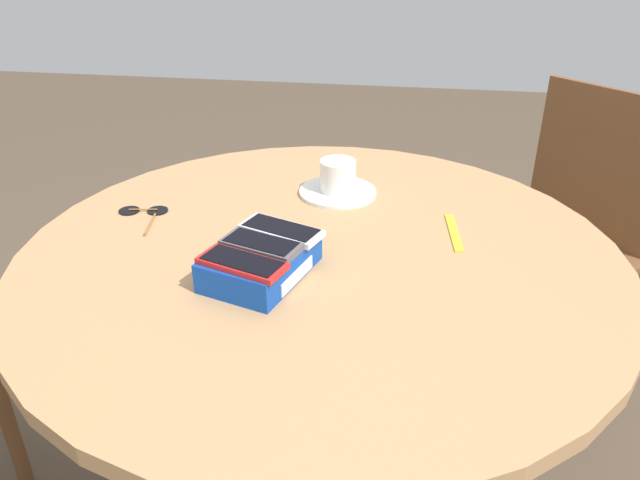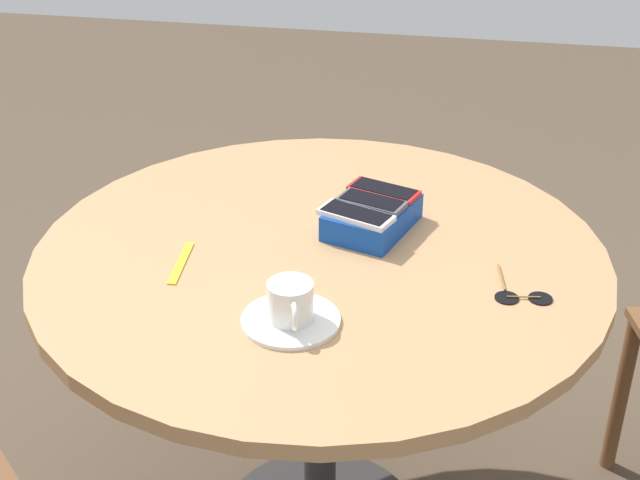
# 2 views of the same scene
# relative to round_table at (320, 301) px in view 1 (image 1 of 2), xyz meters

# --- Properties ---
(round_table) EXTENTS (1.09, 1.09, 0.74)m
(round_table) POSITION_rel_round_table_xyz_m (0.00, 0.00, 0.00)
(round_table) COLOR #2D2D2D
(round_table) RESTS_ON ground_plane
(phone_box) EXTENTS (0.22, 0.19, 0.05)m
(phone_box) POSITION_rel_round_table_xyz_m (-0.10, 0.08, 0.14)
(phone_box) COLOR #0F42AD
(phone_box) RESTS_ON round_table
(phone_red) EXTENTS (0.10, 0.15, 0.01)m
(phone_red) POSITION_rel_round_table_xyz_m (-0.16, 0.10, 0.17)
(phone_red) COLOR red
(phone_red) RESTS_ON phone_box
(phone_gray) EXTENTS (0.10, 0.14, 0.01)m
(phone_gray) POSITION_rel_round_table_xyz_m (-0.10, 0.08, 0.17)
(phone_gray) COLOR #515156
(phone_gray) RESTS_ON phone_box
(phone_white) EXTENTS (0.11, 0.16, 0.01)m
(phone_white) POSITION_rel_round_table_xyz_m (-0.04, 0.06, 0.17)
(phone_white) COLOR silver
(phone_white) RESTS_ON phone_box
(saucer) EXTENTS (0.17, 0.17, 0.01)m
(saucer) POSITION_rel_round_table_xyz_m (0.25, 0.00, 0.12)
(saucer) COLOR white
(saucer) RESTS_ON round_table
(coffee_cup) EXTENTS (0.10, 0.08, 0.07)m
(coffee_cup) POSITION_rel_round_table_xyz_m (0.25, 0.00, 0.15)
(coffee_cup) COLOR white
(coffee_cup) RESTS_ON saucer
(lanyard_strap) EXTENTS (0.15, 0.03, 0.00)m
(lanyard_strap) POSITION_rel_round_table_xyz_m (0.10, -0.24, 0.11)
(lanyard_strap) COLOR yellow
(lanyard_strap) RESTS_ON round_table
(sunglasses) EXTENTS (0.13, 0.10, 0.01)m
(sunglasses) POSITION_rel_round_table_xyz_m (0.10, 0.38, 0.11)
(sunglasses) COLOR black
(sunglasses) RESTS_ON round_table
(chair_far_side) EXTENTS (0.56, 0.56, 0.86)m
(chair_far_side) POSITION_rel_round_table_xyz_m (0.65, -0.58, -0.18)
(chair_far_side) COLOR brown
(chair_far_side) RESTS_ON ground_plane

